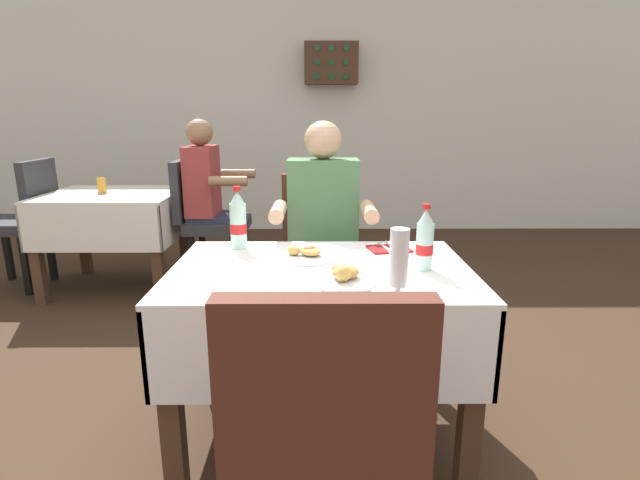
{
  "coord_description": "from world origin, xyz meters",
  "views": [
    {
      "loc": [
        0.0,
        -1.58,
        1.29
      ],
      "look_at": [
        0.01,
        0.26,
        0.81
      ],
      "focal_mm": 27.07,
      "sensor_mm": 36.0,
      "label": 1
    }
  ],
  "objects_px": {
    "cola_bottle_secondary": "(238,222)",
    "background_table_tumbler": "(101,185)",
    "background_patron": "(211,195)",
    "background_dining_table": "(114,217)",
    "main_dining_table": "(320,310)",
    "beer_glass_left": "(398,263)",
    "background_chair_right": "(205,216)",
    "napkin_cutlery_set": "(389,249)",
    "background_chair_left": "(21,216)",
    "cola_bottle_primary": "(424,241)",
    "wall_bottle_rack": "(331,63)",
    "seated_diner_far": "(323,230)",
    "plate_far_diner": "(307,254)",
    "chair_near_camera_side": "(322,439)",
    "plate_near_camera": "(343,276)",
    "chair_far_diner_seat": "(319,254)"
  },
  "relations": [
    {
      "from": "plate_far_diner",
      "to": "main_dining_table",
      "type": "bearing_deg",
      "value": -65.2
    },
    {
      "from": "cola_bottle_secondary",
      "to": "background_table_tumbler",
      "type": "xyz_separation_m",
      "value": [
        -1.25,
        1.52,
        -0.06
      ]
    },
    {
      "from": "cola_bottle_primary",
      "to": "background_dining_table",
      "type": "distance_m",
      "value": 2.65
    },
    {
      "from": "plate_near_camera",
      "to": "background_chair_left",
      "type": "height_order",
      "value": "background_chair_left"
    },
    {
      "from": "cola_bottle_primary",
      "to": "background_chair_left",
      "type": "bearing_deg",
      "value": 145.1
    },
    {
      "from": "background_table_tumbler",
      "to": "wall_bottle_rack",
      "type": "height_order",
      "value": "wall_bottle_rack"
    },
    {
      "from": "chair_near_camera_side",
      "to": "wall_bottle_rack",
      "type": "distance_m",
      "value": 4.56
    },
    {
      "from": "background_chair_right",
      "to": "napkin_cutlery_set",
      "type": "bearing_deg",
      "value": -53.53
    },
    {
      "from": "chair_near_camera_side",
      "to": "napkin_cutlery_set",
      "type": "xyz_separation_m",
      "value": [
        0.29,
        1.01,
        0.18
      ]
    },
    {
      "from": "plate_near_camera",
      "to": "background_table_tumbler",
      "type": "distance_m",
      "value": 2.58
    },
    {
      "from": "main_dining_table",
      "to": "plate_near_camera",
      "type": "xyz_separation_m",
      "value": [
        0.08,
        -0.17,
        0.2
      ]
    },
    {
      "from": "main_dining_table",
      "to": "beer_glass_left",
      "type": "bearing_deg",
      "value": -51.42
    },
    {
      "from": "background_table_tumbler",
      "to": "background_chair_left",
      "type": "bearing_deg",
      "value": -178.96
    },
    {
      "from": "chair_near_camera_side",
      "to": "cola_bottle_primary",
      "type": "xyz_separation_m",
      "value": [
        0.38,
        0.74,
        0.28
      ]
    },
    {
      "from": "background_table_tumbler",
      "to": "beer_glass_left",
      "type": "bearing_deg",
      "value": -48.74
    },
    {
      "from": "chair_near_camera_side",
      "to": "background_chair_left",
      "type": "bearing_deg",
      "value": 130.89
    },
    {
      "from": "cola_bottle_primary",
      "to": "background_table_tumbler",
      "type": "xyz_separation_m",
      "value": [
        -1.98,
        1.82,
        -0.05
      ]
    },
    {
      "from": "beer_glass_left",
      "to": "background_chair_right",
      "type": "relative_size",
      "value": 0.23
    },
    {
      "from": "chair_near_camera_side",
      "to": "cola_bottle_primary",
      "type": "bearing_deg",
      "value": 62.74
    },
    {
      "from": "plate_far_diner",
      "to": "background_patron",
      "type": "relative_size",
      "value": 0.18
    },
    {
      "from": "plate_near_camera",
      "to": "background_chair_right",
      "type": "relative_size",
      "value": 0.23
    },
    {
      "from": "napkin_cutlery_set",
      "to": "background_chair_left",
      "type": "height_order",
      "value": "background_chair_left"
    },
    {
      "from": "chair_far_diner_seat",
      "to": "background_table_tumbler",
      "type": "height_order",
      "value": "chair_far_diner_seat"
    },
    {
      "from": "cola_bottle_primary",
      "to": "wall_bottle_rack",
      "type": "xyz_separation_m",
      "value": [
        -0.25,
        3.64,
        0.97
      ]
    },
    {
      "from": "chair_far_diner_seat",
      "to": "cola_bottle_secondary",
      "type": "relative_size",
      "value": 3.61
    },
    {
      "from": "beer_glass_left",
      "to": "background_table_tumbler",
      "type": "distance_m",
      "value": 2.79
    },
    {
      "from": "background_chair_right",
      "to": "background_table_tumbler",
      "type": "bearing_deg",
      "value": 179.15
    },
    {
      "from": "background_chair_left",
      "to": "plate_far_diner",
      "type": "bearing_deg",
      "value": -37.67
    },
    {
      "from": "background_table_tumbler",
      "to": "seated_diner_far",
      "type": "bearing_deg",
      "value": -35.0
    },
    {
      "from": "background_dining_table",
      "to": "background_chair_left",
      "type": "bearing_deg",
      "value": 180.0
    },
    {
      "from": "wall_bottle_rack",
      "to": "main_dining_table",
      "type": "bearing_deg",
      "value": -92.16
    },
    {
      "from": "plate_far_diner",
      "to": "background_chair_left",
      "type": "distance_m",
      "value": 2.73
    },
    {
      "from": "background_patron",
      "to": "background_dining_table",
      "type": "bearing_deg",
      "value": -180.0
    },
    {
      "from": "background_dining_table",
      "to": "background_table_tumbler",
      "type": "distance_m",
      "value": 0.25
    },
    {
      "from": "chair_near_camera_side",
      "to": "napkin_cutlery_set",
      "type": "relative_size",
      "value": 4.95
    },
    {
      "from": "plate_near_camera",
      "to": "background_dining_table",
      "type": "xyz_separation_m",
      "value": [
        -1.61,
        1.95,
        -0.2
      ]
    },
    {
      "from": "plate_near_camera",
      "to": "beer_glass_left",
      "type": "bearing_deg",
      "value": -39.48
    },
    {
      "from": "chair_far_diner_seat",
      "to": "cola_bottle_secondary",
      "type": "bearing_deg",
      "value": -125.05
    },
    {
      "from": "cola_bottle_primary",
      "to": "background_patron",
      "type": "distance_m",
      "value": 2.17
    },
    {
      "from": "plate_far_diner",
      "to": "background_chair_left",
      "type": "bearing_deg",
      "value": 142.33
    },
    {
      "from": "main_dining_table",
      "to": "background_chair_left",
      "type": "bearing_deg",
      "value": 141.13
    },
    {
      "from": "chair_far_diner_seat",
      "to": "background_table_tumbler",
      "type": "distance_m",
      "value": 1.91
    },
    {
      "from": "napkin_cutlery_set",
      "to": "background_patron",
      "type": "bearing_deg",
      "value": 125.28
    },
    {
      "from": "chair_far_diner_seat",
      "to": "background_chair_left",
      "type": "xyz_separation_m",
      "value": [
        -2.21,
        1.01,
        0.0
      ]
    },
    {
      "from": "background_patron",
      "to": "wall_bottle_rack",
      "type": "relative_size",
      "value": 2.25
    },
    {
      "from": "background_chair_left",
      "to": "cola_bottle_secondary",
      "type": "bearing_deg",
      "value": -39.09
    },
    {
      "from": "seated_diner_far",
      "to": "background_dining_table",
      "type": "distance_m",
      "value": 1.92
    },
    {
      "from": "plate_far_diner",
      "to": "seated_diner_far",
      "type": "bearing_deg",
      "value": 82.6
    },
    {
      "from": "cola_bottle_secondary",
      "to": "background_dining_table",
      "type": "xyz_separation_m",
      "value": [
        -1.18,
        1.51,
        -0.3
      ]
    },
    {
      "from": "beer_glass_left",
      "to": "background_table_tumbler",
      "type": "relative_size",
      "value": 2.01
    }
  ]
}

